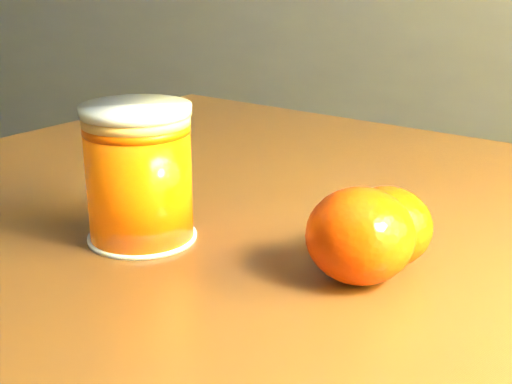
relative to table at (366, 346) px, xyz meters
The scene contains 5 objects.
kitchen_counter 1.71m from the table, 121.06° to the left, with size 3.15×0.60×0.90m, color #525258.
table is the anchor object (origin of this frame).
juice_glass 0.24m from the table, 149.30° to the right, with size 0.08×0.08×0.11m.
orange_front 0.15m from the table, 75.71° to the right, with size 0.08×0.08×0.07m, color #DB3C04.
orange_back 0.14m from the table, 58.40° to the right, with size 0.07×0.07×0.06m, color #DB3C04.
Camera 1 is at (1.06, -0.50, 0.99)m, focal length 50.00 mm.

